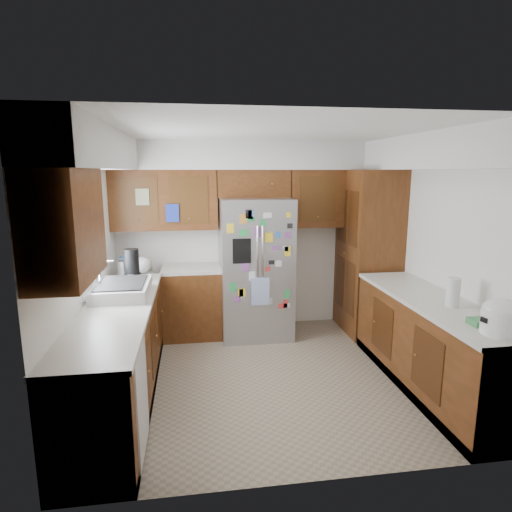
{
  "coord_description": "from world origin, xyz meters",
  "views": [
    {
      "loc": [
        -0.78,
        -4.14,
        2.13
      ],
      "look_at": [
        -0.12,
        0.35,
        1.23
      ],
      "focal_mm": 30.0,
      "sensor_mm": 36.0,
      "label": 1
    }
  ],
  "objects_px": {
    "pantry": "(368,252)",
    "rice_cooker": "(503,317)",
    "fridge": "(256,268)",
    "paper_towel": "(453,292)"
  },
  "relations": [
    {
      "from": "pantry",
      "to": "rice_cooker",
      "type": "height_order",
      "value": "pantry"
    },
    {
      "from": "fridge",
      "to": "paper_towel",
      "type": "distance_m",
      "value": 2.45
    },
    {
      "from": "pantry",
      "to": "paper_towel",
      "type": "relative_size",
      "value": 8.07
    },
    {
      "from": "paper_towel",
      "to": "rice_cooker",
      "type": "bearing_deg",
      "value": -92.93
    },
    {
      "from": "fridge",
      "to": "rice_cooker",
      "type": "distance_m",
      "value": 2.99
    },
    {
      "from": "rice_cooker",
      "to": "pantry",
      "type": "bearing_deg",
      "value": 89.99
    },
    {
      "from": "rice_cooker",
      "to": "paper_towel",
      "type": "distance_m",
      "value": 0.68
    },
    {
      "from": "fridge",
      "to": "rice_cooker",
      "type": "bearing_deg",
      "value": -59.87
    },
    {
      "from": "pantry",
      "to": "fridge",
      "type": "xyz_separation_m",
      "value": [
        -1.5,
        0.05,
        -0.17
      ]
    },
    {
      "from": "rice_cooker",
      "to": "paper_towel",
      "type": "height_order",
      "value": "paper_towel"
    }
  ]
}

